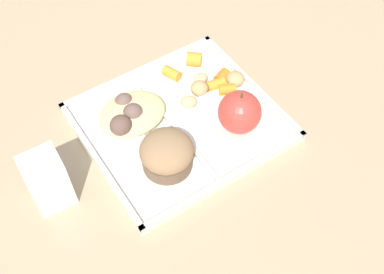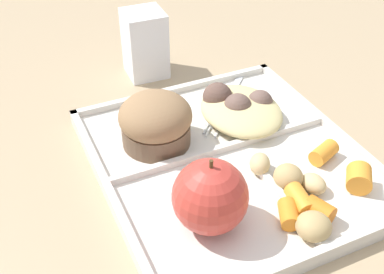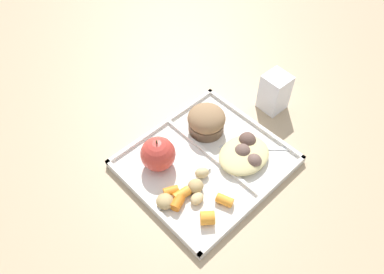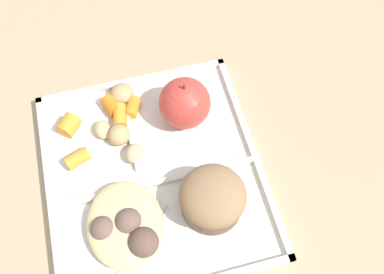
{
  "view_description": "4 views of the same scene",
  "coord_description": "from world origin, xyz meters",
  "views": [
    {
      "loc": [
        0.26,
        0.43,
        0.65
      ],
      "look_at": [
        0.01,
        0.06,
        0.04
      ],
      "focal_mm": 44.14,
      "sensor_mm": 36.0,
      "label": 1
    },
    {
      "loc": [
        -0.37,
        0.21,
        0.37
      ],
      "look_at": [
        -0.01,
        0.05,
        0.06
      ],
      "focal_mm": 45.18,
      "sensor_mm": 36.0,
      "label": 2
    },
    {
      "loc": [
        -0.35,
        -0.33,
        0.68
      ],
      "look_at": [
        -0.0,
        0.04,
        0.06
      ],
      "focal_mm": 35.88,
      "sensor_mm": 36.0,
      "label": 3
    },
    {
      "loc": [
        0.24,
        -0.01,
        0.56
      ],
      "look_at": [
        -0.02,
        0.06,
        0.05
      ],
      "focal_mm": 40.73,
      "sensor_mm": 36.0,
      "label": 4
    }
  ],
  "objects": [
    {
      "name": "ground",
      "position": [
        0.0,
        0.0,
        0.0
      ],
      "size": [
        6.0,
        6.0,
        0.0
      ],
      "primitive_type": "plane",
      "color": "tan"
    },
    {
      "name": "lunch_tray",
      "position": [
        -0.0,
        -0.0,
        0.01
      ],
      "size": [
        0.32,
        0.29,
        0.02
      ],
      "color": "silver",
      "rests_on": "ground"
    },
    {
      "name": "green_apple",
      "position": [
        -0.08,
        0.06,
        0.05
      ],
      "size": [
        0.07,
        0.07,
        0.08
      ],
      "color": "#C63D33",
      "rests_on": "lunch_tray"
    },
    {
      "name": "bran_muffin",
      "position": [
        0.06,
        0.06,
        0.04
      ],
      "size": [
        0.09,
        0.09,
        0.06
      ],
      "color": "brown",
      "rests_on": "lunch_tray"
    },
    {
      "name": "carrot_slice_large",
      "position": [
        -0.1,
        -0.1,
        0.02
      ],
      "size": [
        0.04,
        0.04,
        0.03
      ],
      "primitive_type": "cylinder",
      "rotation": [
        0.0,
        1.57,
        5.59
      ],
      "color": "orange",
      "rests_on": "lunch_tray"
    },
    {
      "name": "carrot_slice_edge",
      "position": [
        -0.1,
        -0.03,
        0.02
      ],
      "size": [
        0.04,
        0.02,
        0.02
      ],
      "primitive_type": "cylinder",
      "rotation": [
        0.0,
        1.57,
        6.15
      ],
      "color": "orange",
      "rests_on": "lunch_tray"
    },
    {
      "name": "carrot_slice_center",
      "position": [
        -0.05,
        -0.1,
        0.02
      ],
      "size": [
        0.03,
        0.04,
        0.02
      ],
      "primitive_type": "cylinder",
      "rotation": [
        0.0,
        1.57,
        5.07
      ],
      "color": "orange",
      "rests_on": "lunch_tray"
    },
    {
      "name": "carrot_slice_small",
      "position": [
        -0.12,
        -0.04,
        0.02
      ],
      "size": [
        0.03,
        0.03,
        0.02
      ],
      "primitive_type": "cylinder",
      "rotation": [
        0.0,
        1.57,
        3.51
      ],
      "color": "orange",
      "rests_on": "lunch_tray"
    },
    {
      "name": "carrot_slice_near_corner",
      "position": [
        -0.11,
        -0.01,
        0.02
      ],
      "size": [
        0.04,
        0.03,
        0.02
      ],
      "primitive_type": "cylinder",
      "rotation": [
        0.0,
        1.57,
        2.7
      ],
      "color": "orange",
      "rests_on": "lunch_tray"
    },
    {
      "name": "potato_chunk_small",
      "position": [
        -0.08,
        -0.06,
        0.02
      ],
      "size": [
        0.03,
        0.03,
        0.02
      ],
      "primitive_type": "ellipsoid",
      "rotation": [
        0.0,
        0.0,
        3.27
      ],
      "color": "tan",
      "rests_on": "lunch_tray"
    },
    {
      "name": "potato_chunk_golden",
      "position": [
        -0.03,
        -0.02,
        0.02
      ],
      "size": [
        0.04,
        0.03,
        0.02
      ],
      "primitive_type": "ellipsoid",
      "rotation": [
        0.0,
        0.0,
        5.72
      ],
      "color": "tan",
      "rests_on": "lunch_tray"
    },
    {
      "name": "potato_chunk_wedge",
      "position": [
        -0.13,
        -0.02,
        0.02
      ],
      "size": [
        0.03,
        0.04,
        0.02
      ],
      "primitive_type": "ellipsoid",
      "rotation": [
        0.0,
        0.0,
        1.58
      ],
      "color": "tan",
      "rests_on": "lunch_tray"
    },
    {
      "name": "potato_chunk_large",
      "position": [
        -0.07,
        -0.04,
        0.02
      ],
      "size": [
        0.04,
        0.03,
        0.03
      ],
      "primitive_type": "ellipsoid",
      "rotation": [
        0.0,
        0.0,
        4.58
      ],
      "color": "tan",
      "rests_on": "lunch_tray"
    },
    {
      "name": "egg_noodle_pile",
      "position": [
        0.06,
        -0.05,
        0.02
      ],
      "size": [
        0.12,
        0.1,
        0.03
      ],
      "primitive_type": "ellipsoid",
      "color": "#D6C684",
      "rests_on": "lunch_tray"
    },
    {
      "name": "meatball_side",
      "position": [
        0.06,
        -0.05,
        0.03
      ],
      "size": [
        0.04,
        0.04,
        0.04
      ],
      "primitive_type": "sphere",
      "color": "brown",
      "rests_on": "lunch_tray"
    },
    {
      "name": "meatball_back",
      "position": [
        0.09,
        -0.03,
        0.03
      ],
      "size": [
        0.04,
        0.04,
        0.04
      ],
      "primitive_type": "sphere",
      "color": "brown",
      "rests_on": "lunch_tray"
    },
    {
      "name": "meatball_center",
      "position": [
        0.06,
        -0.08,
        0.03
      ],
      "size": [
        0.03,
        0.03,
        0.03
      ],
      "primitive_type": "sphere",
      "color": "brown",
      "rests_on": "lunch_tray"
    },
    {
      "name": "plastic_fork",
      "position": [
        0.1,
        -0.04,
        0.01
      ],
      "size": [
        0.12,
        0.12,
        0.0
      ],
      "color": "silver",
      "rests_on": "lunch_tray"
    },
    {
      "name": "milk_carton",
      "position": [
        0.24,
        0.01,
        0.05
      ],
      "size": [
        0.06,
        0.06,
        0.1
      ],
      "primitive_type": "cube",
      "rotation": [
        0.0,
        0.0,
        -0.04
      ],
      "color": "white",
      "rests_on": "ground"
    }
  ]
}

